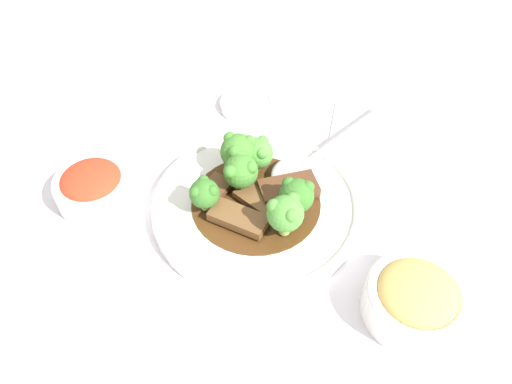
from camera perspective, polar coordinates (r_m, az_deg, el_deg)
The scene contains 17 objects.
ground_plane at distance 0.64m, azimuth 0.00°, elevation -2.02°, with size 4.00×4.00×0.00m, color silver.
main_plate at distance 0.63m, azimuth 0.00°, elevation -1.44°, with size 0.26×0.26×0.02m.
beef_strip_0 at distance 0.62m, azimuth 0.47°, elevation -0.69°, with size 0.06×0.07×0.01m.
beef_strip_1 at distance 0.64m, azimuth -4.73°, elevation 0.48°, with size 0.05×0.04×0.01m.
beef_strip_2 at distance 0.60m, azimuth -2.01°, elevation -3.00°, with size 0.05×0.08×0.01m.
beef_strip_3 at distance 0.63m, azimuth 3.73°, elevation 0.42°, with size 0.07×0.08×0.01m.
broccoli_floret_0 at distance 0.59m, azimuth 4.64°, elevation -0.38°, with size 0.04×0.04×0.05m.
broccoli_floret_1 at distance 0.57m, azimuth 3.37°, elevation -2.43°, with size 0.04×0.04×0.05m.
broccoli_floret_2 at distance 0.62m, azimuth -1.75°, elevation 2.44°, with size 0.04×0.04×0.05m.
broccoli_floret_3 at distance 0.64m, azimuth -2.04°, elevation 4.72°, with size 0.05×0.05×0.06m.
broccoli_floret_4 at distance 0.65m, azimuth 0.14°, elevation 4.51°, with size 0.04×0.04×0.05m.
broccoli_floret_5 at distance 0.60m, azimuth -5.92°, elevation -0.11°, with size 0.04×0.04×0.04m.
serving_spoon at distance 0.66m, azimuth 5.34°, elevation 3.33°, with size 0.21×0.14×0.01m.
side_bowl_kimchi at distance 0.67m, azimuth -18.17°, elevation 0.64°, with size 0.10×0.10×0.05m.
side_bowl_appetizer at distance 0.56m, azimuth 17.73°, elevation -11.57°, with size 0.11×0.11×0.05m.
sauce_dish at distance 0.78m, azimuth -1.09°, elevation 10.05°, with size 0.08×0.08×0.01m.
paper_napkin at distance 0.76m, azimuth 12.64°, elevation 7.02°, with size 0.11×0.11×0.01m.
Camera 1 is at (0.39, 0.10, 0.49)m, focal length 35.00 mm.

